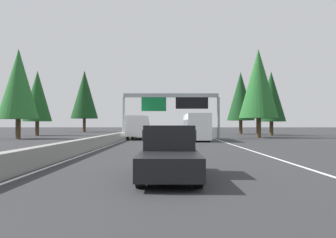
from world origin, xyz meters
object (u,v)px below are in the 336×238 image
bus_mid_left (196,126)px  conifer_left_near (18,84)px  sedan_near_center (168,129)px  sedan_mid_right (167,130)px  sign_gantry_overhead (172,103)px  conifer_left_mid (37,96)px  conifer_left_far (84,95)px  box_truck_far_center (138,127)px  conifer_right_mid (271,97)px  pickup_distant_a (169,151)px  conifer_right_near (258,84)px  conifer_right_far (241,96)px

bus_mid_left → conifer_left_near: size_ratio=0.97×
sedan_near_center → sedan_mid_right: 23.56m
sign_gantry_overhead → conifer_left_mid: conifer_left_mid is taller
conifer_left_far → sedan_near_center: bearing=-64.0°
box_truck_far_center → conifer_right_mid: bearing=-56.4°
pickup_distant_a → conifer_left_near: conifer_left_near is taller
pickup_distant_a → box_truck_far_center: 32.36m
sedan_mid_right → conifer_left_mid: conifer_left_mid is taller
conifer_right_near → conifer_left_near: size_ratio=1.06×
sedan_mid_right → conifer_left_far: conifer_left_far is taller
conifer_right_far → box_truck_far_center: bearing=142.6°
box_truck_far_center → conifer_right_mid: conifer_right_mid is taller
conifer_left_mid → box_truck_far_center: bearing=-127.7°
conifer_right_near → pickup_distant_a: bearing=160.9°
conifer_left_near → sign_gantry_overhead: bearing=-91.7°
conifer_left_mid → conifer_left_far: conifer_left_far is taller
pickup_distant_a → sedan_near_center: bearing=0.1°
sedan_mid_right → conifer_left_mid: 27.01m
box_truck_far_center → conifer_left_near: 16.89m
sedan_mid_right → sedan_near_center: bearing=-0.5°
conifer_right_far → sedan_mid_right: bearing=70.1°
bus_mid_left → conifer_left_mid: conifer_left_mid is taller
conifer_right_far → conifer_left_mid: (-9.36, 36.36, -0.71)m
sedan_mid_right → conifer_left_mid: size_ratio=0.40×
conifer_left_near → conifer_left_far: bearing=1.7°
conifer_left_near → conifer_left_mid: (13.13, 2.44, -0.55)m
sign_gantry_overhead → conifer_right_far: bearing=-30.6°
conifer_right_mid → conifer_right_far: (9.43, 3.23, 0.79)m
sign_gantry_overhead → conifer_left_mid: size_ratio=1.15×
sedan_near_center → bus_mid_left: bearing=-176.4°
bus_mid_left → conifer_left_far: bearing=28.6°
sedan_near_center → conifer_right_mid: (-38.21, -17.45, 5.91)m
sign_gantry_overhead → sedan_mid_right: sign_gantry_overhead is taller
conifer_left_mid → conifer_right_near: bearing=-105.1°
bus_mid_left → sedan_near_center: (54.82, 3.40, -1.03)m
sign_gantry_overhead → box_truck_far_center: (-0.43, 4.38, -3.09)m
pickup_distant_a → conifer_right_far: conifer_right_far is taller
pickup_distant_a → sedan_mid_right: bearing=0.3°
pickup_distant_a → conifer_left_far: bearing=15.8°
box_truck_far_center → sedan_near_center: size_ratio=1.93×
sign_gantry_overhead → pickup_distant_a: bearing=179.2°
sign_gantry_overhead → pickup_distant_a: size_ratio=2.26×
bus_mid_left → conifer_right_near: conifer_right_near is taller
conifer_right_far → conifer_left_near: conifer_right_far is taller
conifer_right_near → conifer_left_far: conifer_left_far is taller
bus_mid_left → sedan_mid_right: bus_mid_left is taller
bus_mid_left → conifer_right_near: (7.21, -9.46, 5.97)m
conifer_right_mid → pickup_distant_a: bearing=159.5°
sedan_mid_right → pickup_distant_a: bearing=-179.7°
bus_mid_left → sedan_near_center: 54.94m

